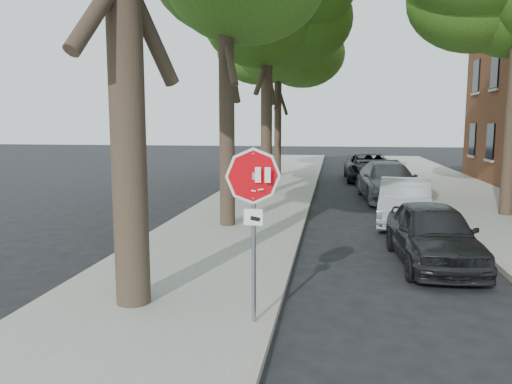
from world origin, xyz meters
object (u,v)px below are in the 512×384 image
tree_mid_b (267,2)px  car_d (369,167)px  car_b (405,202)px  car_c (388,181)px  stop_sign (254,201)px  car_a (433,234)px  tree_far (278,47)px

tree_mid_b → car_d: 10.53m
car_b → car_c: (0.00, 4.99, 0.06)m
car_c → car_b: bearing=-94.5°
stop_sign → car_c: size_ratio=0.50×
tree_mid_b → car_a: bearing=-63.5°
car_b → car_c: bearing=97.5°
car_b → car_c: car_c is taller
tree_far → car_c: bearing=-55.3°
tree_mid_b → stop_sign: bearing=-83.1°
stop_sign → car_a: (3.30, 4.05, -1.27)m
stop_sign → car_b: size_ratio=0.62×
tree_far → car_a: 19.05m
car_b → car_a: bearing=-82.5°
car_a → tree_mid_b: bearing=113.7°
stop_sign → car_c: bearing=76.2°
tree_mid_b → car_d: bearing=51.6°
car_b → car_d: (-0.28, 11.66, 0.05)m
tree_mid_b → tree_far: (-0.30, 6.99, -0.78)m
car_a → car_d: (-0.28, 16.06, 0.06)m
car_b → car_d: car_d is taller
car_b → stop_sign: bearing=-103.9°
stop_sign → car_c: 13.90m
tree_far → car_d: tree_far is taller
car_c → tree_mid_b: bearing=167.6°
stop_sign → car_a: bearing=50.9°
car_c → car_d: size_ratio=0.97×
car_b → car_d: size_ratio=0.79×
tree_far → car_b: (5.32, -12.67, -6.52)m
tree_mid_b → car_d: size_ratio=1.95×
car_b → car_d: bearing=98.9°
stop_sign → car_d: 20.38m
tree_mid_b → car_c: size_ratio=2.00×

